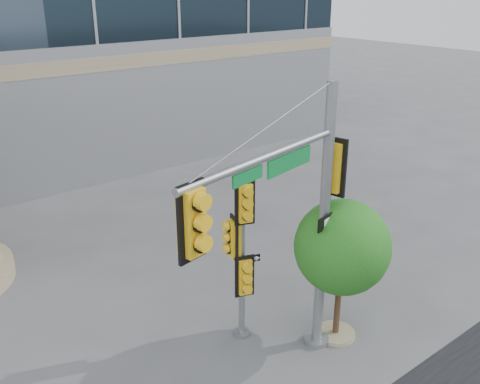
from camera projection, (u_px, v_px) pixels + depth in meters
ground at (293, 359)px, 12.81m from camera, size 120.00×120.00×0.00m
main_signal_pole at (296, 209)px, 11.06m from camera, size 5.01×1.49×6.53m
secondary_signal_pole at (241, 248)px, 12.64m from camera, size 0.75×0.71×4.36m
street_tree at (343, 250)px, 12.81m from camera, size 2.37×2.32×3.70m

